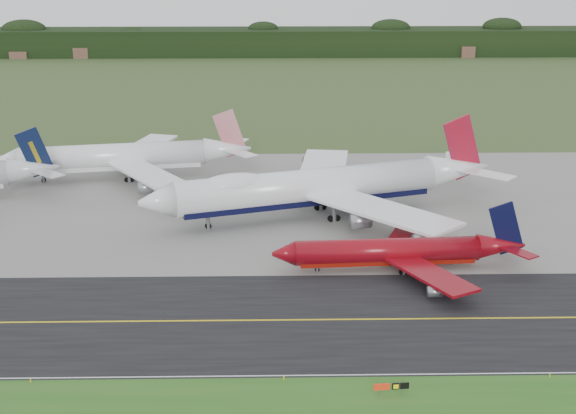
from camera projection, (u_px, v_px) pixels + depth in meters
The scene contains 13 objects.
ground at pixel (274, 308), 119.14m from camera, with size 600.00×600.00×0.00m, color #304520.
taxiway at pixel (274, 320), 115.34m from camera, with size 400.00×32.00×0.02m, color black.
apron at pixel (273, 201), 167.48m from camera, with size 400.00×78.00×0.01m, color gray.
taxiway_centreline at pixel (274, 320), 115.33m from camera, with size 400.00×0.40×0.00m, color yellow.
taxiway_edge_line at pixel (275, 376), 100.64m from camera, with size 400.00×0.25×0.00m, color silver.
horizon_treeline at pixel (272, 43), 376.92m from camera, with size 700.00×25.00×12.00m.
jet_ba_747 at pixel (320, 186), 156.54m from camera, with size 71.49×57.76×18.40m.
jet_red_737 at pixel (401, 251), 132.16m from camera, with size 42.41×34.55×11.45m.
jet_star_tail at pixel (127, 157), 182.25m from camera, with size 57.42×47.53×15.17m.
taxiway_sign at pixel (391, 387), 96.32m from camera, with size 4.33×0.50×1.44m.
edge_marker_left at pixel (31, 381), 99.07m from camera, with size 0.16×0.16×0.50m, color yellow.
edge_marker_center at pixel (284, 378), 99.64m from camera, with size 0.16×0.16×0.50m, color yellow.
edge_marker_right at pixel (550, 375), 100.26m from camera, with size 0.16×0.16×0.50m, color yellow.
Camera 1 is at (-0.03, -108.20, 52.13)m, focal length 50.00 mm.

